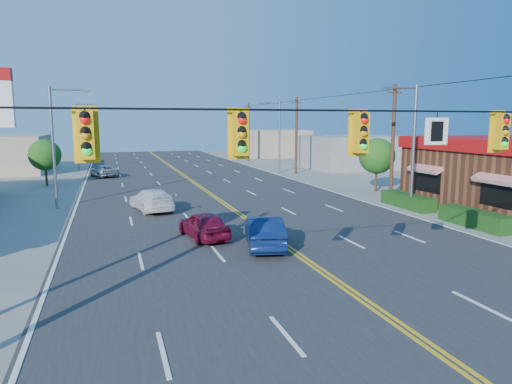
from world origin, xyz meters
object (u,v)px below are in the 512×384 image
object	(u,v)px
car_magenta	(204,226)
car_white	(152,201)
car_blue	(264,233)
signal_span	(395,152)
car_silver	(104,171)

from	to	relation	value
car_magenta	car_white	size ratio (longest dim) A/B	0.81
car_blue	car_white	size ratio (longest dim) A/B	0.92
signal_span	car_silver	distance (m)	40.30
car_blue	car_white	distance (m)	11.27
signal_span	car_blue	bearing A→B (deg)	95.70
car_blue	car_silver	size ratio (longest dim) A/B	0.99
car_silver	signal_span	bearing A→B (deg)	83.52
signal_span	car_magenta	xyz separation A→B (m)	(-3.16, 10.92, -4.22)
car_magenta	car_blue	distance (m)	3.36
signal_span	car_silver	bearing A→B (deg)	101.54
car_blue	car_silver	xyz separation A→B (m)	(-7.17, 30.79, -0.11)
signal_span	car_blue	size ratio (longest dim) A/B	5.54
car_silver	car_white	bearing A→B (deg)	80.65
signal_span	car_blue	xyz separation A→B (m)	(-0.85, 8.48, -4.16)
car_magenta	car_white	xyz separation A→B (m)	(-1.77, 8.07, 0.03)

